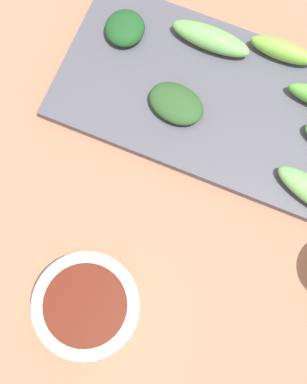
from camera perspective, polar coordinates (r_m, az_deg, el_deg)
tabletop at (r=0.62m, az=0.17°, el=3.14°), size 2.10×2.10×0.02m
sauce_bowl at (r=0.56m, az=-6.28°, el=-11.58°), size 0.10×0.10×0.05m
serving_plate at (r=0.64m, az=5.51°, el=9.51°), size 0.18×0.33×0.01m
broccoli_leafy_3 at (r=0.66m, az=-2.91°, el=16.17°), size 0.05×0.05×0.02m
broccoli_leafy_4 at (r=0.61m, az=2.50°, el=8.82°), size 0.05×0.07×0.02m
broccoli_stalk_5 at (r=0.65m, az=12.86°, el=13.76°), size 0.02×0.07×0.03m
broccoli_stalk_6 at (r=0.65m, az=5.80°, el=15.14°), size 0.03×0.09×0.02m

